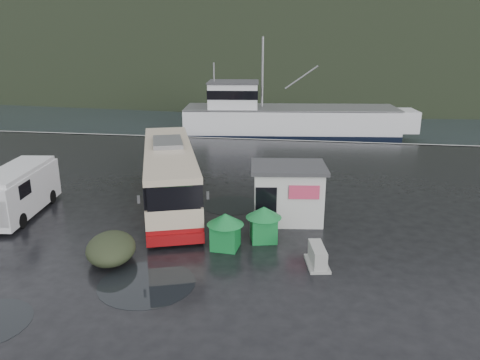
# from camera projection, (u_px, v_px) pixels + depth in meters

# --- Properties ---
(ground) EXTENTS (160.00, 160.00, 0.00)m
(ground) POSITION_uv_depth(u_px,v_px,m) (172.00, 231.00, 21.05)
(ground) COLOR black
(ground) RESTS_ON ground
(harbor_water) EXTENTS (300.00, 180.00, 0.02)m
(harbor_water) POSITION_uv_depth(u_px,v_px,m) (289.00, 69.00, 125.02)
(harbor_water) COLOR black
(harbor_water) RESTS_ON ground
(quay_edge) EXTENTS (160.00, 0.60, 1.50)m
(quay_edge) POSITION_uv_depth(u_px,v_px,m) (239.00, 139.00, 39.95)
(quay_edge) COLOR #999993
(quay_edge) RESTS_ON ground
(headland) EXTENTS (780.00, 540.00, 570.00)m
(headland) POSITION_uv_depth(u_px,v_px,m) (320.00, 52.00, 255.92)
(headland) COLOR black
(headland) RESTS_ON ground
(coach_bus) EXTENTS (6.38, 11.69, 3.21)m
(coach_bus) POSITION_uv_depth(u_px,v_px,m) (171.00, 203.00, 24.55)
(coach_bus) COLOR #C1AE92
(coach_bus) RESTS_ON ground
(white_van) EXTENTS (2.65, 5.87, 2.37)m
(white_van) POSITION_uv_depth(u_px,v_px,m) (21.00, 214.00, 22.99)
(white_van) COLOR silver
(white_van) RESTS_ON ground
(waste_bin_left) EXTENTS (1.18, 1.18, 1.52)m
(waste_bin_left) POSITION_uv_depth(u_px,v_px,m) (226.00, 248.00, 19.36)
(waste_bin_left) COLOR #157632
(waste_bin_left) RESTS_ON ground
(waste_bin_right) EXTENTS (1.32, 1.32, 1.53)m
(waste_bin_right) POSITION_uv_depth(u_px,v_px,m) (263.00, 240.00, 20.09)
(waste_bin_right) COLOR #157632
(waste_bin_right) RESTS_ON ground
(dome_tent) EXTENTS (2.61, 3.10, 1.04)m
(dome_tent) POSITION_uv_depth(u_px,v_px,m) (112.00, 260.00, 18.27)
(dome_tent) COLOR #2A321E
(dome_tent) RESTS_ON ground
(ticket_kiosk) EXTENTS (3.74, 3.01, 2.70)m
(ticket_kiosk) POSITION_uv_depth(u_px,v_px,m) (287.00, 220.00, 22.35)
(ticket_kiosk) COLOR beige
(ticket_kiosk) RESTS_ON ground
(jersey_barrier_a) EXTENTS (0.91, 1.50, 0.71)m
(jersey_barrier_a) POSITION_uv_depth(u_px,v_px,m) (266.00, 238.00, 20.31)
(jersey_barrier_a) COLOR #999993
(jersey_barrier_a) RESTS_ON ground
(jersey_barrier_b) EXTENTS (1.04, 1.67, 0.78)m
(jersey_barrier_b) POSITION_uv_depth(u_px,v_px,m) (317.00, 265.00, 17.91)
(jersey_barrier_b) COLOR #999993
(jersey_barrier_b) RESTS_ON ground
(fishing_trawler) EXTENTS (24.64, 8.00, 9.68)m
(fishing_trawler) POSITION_uv_depth(u_px,v_px,m) (290.00, 125.00, 45.94)
(fishing_trawler) COLOR silver
(fishing_trawler) RESTS_ON ground
(puddles) EXTENTS (8.53, 14.26, 0.01)m
(puddles) POSITION_uv_depth(u_px,v_px,m) (146.00, 260.00, 18.27)
(puddles) COLOR black
(puddles) RESTS_ON ground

